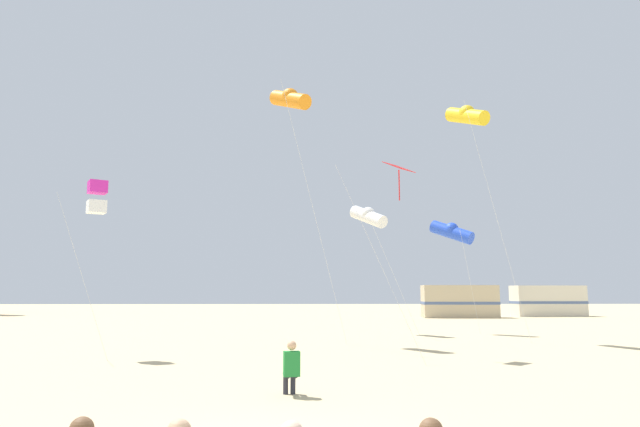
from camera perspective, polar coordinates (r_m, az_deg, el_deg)
name	(u,v)px	position (r m, az deg, el deg)	size (l,w,h in m)	color
kite_flyer_standing	(291,367)	(12.45, -2.94, -15.16)	(0.39, 0.54, 1.16)	#238438
kite_tube_orange	(290,99)	(26.20, -3.04, 11.46)	(3.55, 3.71, 11.59)	silver
kite_tube_white	(368,216)	(30.79, 4.89, -0.25)	(3.57, 3.77, 6.99)	silver
kite_tube_blue	(452,232)	(31.54, 13.14, -1.78)	(2.55, 2.49, 6.16)	silver
kite_diamond_scarlet	(398,173)	(20.23, 7.85, 4.02)	(2.90, 2.90, 6.80)	silver
kite_box_magenta	(97,197)	(21.28, -21.58, 1.54)	(1.96, 1.39, 6.06)	silver
kite_tube_gold	(467,115)	(27.97, 14.60, 9.55)	(3.10, 3.51, 11.17)	silver
rv_van_tan	(459,301)	(51.34, 13.89, -8.61)	(6.55, 2.67, 2.80)	#C6B28C
rv_van_cream	(548,301)	(56.77, 22.01, -8.19)	(6.51, 2.54, 2.80)	beige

